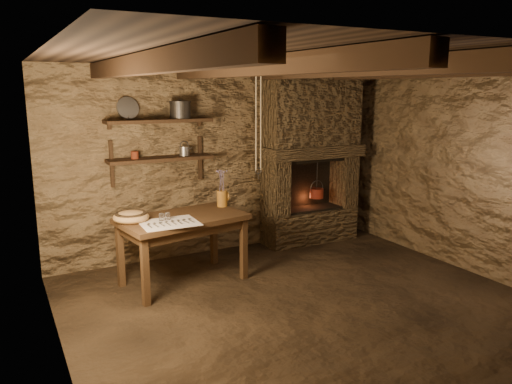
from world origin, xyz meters
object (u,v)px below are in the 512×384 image
work_table (183,247)px  wooden_bowl (131,217)px  red_pot (317,193)px  stoneware_jug (222,191)px  iron_stockpot (180,111)px

work_table → wooden_bowl: wooden_bowl is taller
wooden_bowl → red_pot: bearing=11.4°
stoneware_jug → iron_stockpot: size_ratio=1.77×
red_pot → iron_stockpot: bearing=176.4°
work_table → iron_stockpot: (0.27, 0.72, 1.45)m
iron_stockpot → red_pot: iron_stockpot is taller
work_table → stoneware_jug: bearing=12.0°
iron_stockpot → red_pot: 2.25m
work_table → red_pot: (2.19, 0.60, 0.29)m
stoneware_jug → red_pot: (1.61, 0.38, -0.25)m
stoneware_jug → red_pot: bearing=6.5°
work_table → red_pot: red_pot is taller
iron_stockpot → red_pot: size_ratio=0.46×
iron_stockpot → wooden_bowl: bearing=-140.4°
work_table → wooden_bowl: 0.67m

